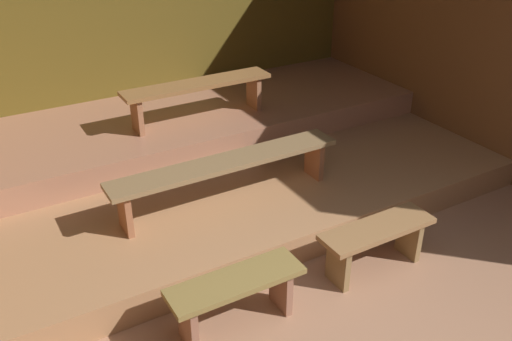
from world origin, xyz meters
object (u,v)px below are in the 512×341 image
Objects in this scene: bench_floor_left at (236,291)px; bench_floor_right at (376,238)px; bench_lower_center at (227,168)px; bench_middle_center at (198,90)px.

bench_floor_left is 1.19m from bench_floor_right.
bench_lower_center is 1.32× the size of bench_middle_center.
bench_middle_center is at bearing 76.05° from bench_lower_center.
bench_lower_center reaches higher than bench_floor_left.
bench_floor_left is 0.46× the size of bench_lower_center.
bench_middle_center is (-0.40, 2.25, 0.53)m from bench_floor_right.
bench_middle_center reaches higher than bench_floor_right.
bench_floor_right is at bearing 0.00° from bench_floor_left.
bench_floor_left is 2.44m from bench_middle_center.
bench_floor_left is at bearing 180.00° from bench_floor_right.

